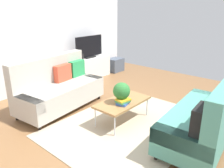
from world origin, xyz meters
TOP-DOWN VIEW (x-y plane):
  - ground_plane at (0.00, 0.00)m, footprint 7.68×7.68m
  - wall_far at (0.00, 2.80)m, footprint 6.40×0.12m
  - area_rug at (-0.01, -0.22)m, footprint 2.90×2.20m
  - couch_beige at (-0.35, 1.40)m, footprint 1.98×1.05m
  - couch_green at (0.33, -1.44)m, footprint 1.96×0.99m
  - coffee_table at (0.04, -0.02)m, footprint 1.10×0.56m
  - tv_console at (1.54, 2.46)m, footprint 1.40×0.44m
  - tv at (1.54, 2.44)m, footprint 1.00×0.20m
  - storage_trunk at (2.64, 2.36)m, footprint 0.52×0.40m
  - potted_plant at (-0.04, -0.05)m, footprint 0.31×0.31m
  - table_book_0 at (-0.07, -0.11)m, footprint 0.28×0.23m
  - table_book_1 at (-0.07, -0.11)m, footprint 0.26×0.20m
  - table_book_2 at (-0.07, -0.11)m, footprint 0.27×0.22m
  - vase_0 at (0.96, 2.51)m, footprint 0.13×0.13m
  - bottle_0 at (1.16, 2.42)m, footprint 0.05×0.05m
  - bottle_1 at (1.25, 2.42)m, footprint 0.05×0.05m

SIDE VIEW (x-z plane):
  - ground_plane at x=0.00m, z-range 0.00..0.00m
  - area_rug at x=-0.01m, z-range 0.00..0.01m
  - storage_trunk at x=2.64m, z-range 0.00..0.44m
  - tv_console at x=1.54m, z-range 0.00..0.64m
  - coffee_table at x=0.04m, z-range 0.18..0.60m
  - table_book_0 at x=-0.07m, z-range 0.42..0.46m
  - couch_green at x=0.33m, z-range -0.11..0.99m
  - couch_beige at x=-0.35m, z-range -0.10..1.00m
  - table_book_1 at x=-0.07m, z-range 0.46..0.49m
  - table_book_2 at x=-0.07m, z-range 0.49..0.52m
  - potted_plant at x=-0.04m, z-range 0.44..0.82m
  - bottle_0 at x=1.16m, z-range 0.64..0.80m
  - bottle_1 at x=1.25m, z-range 0.64..0.81m
  - vase_0 at x=0.96m, z-range 0.64..0.82m
  - tv at x=1.54m, z-range 0.63..1.27m
  - wall_far at x=0.00m, z-range 0.00..2.90m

